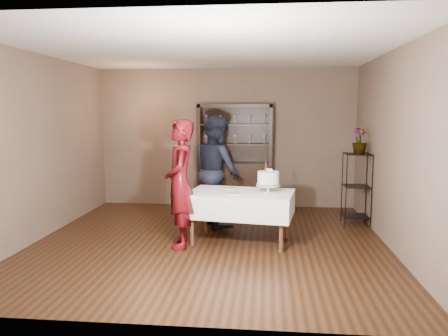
{
  "coord_description": "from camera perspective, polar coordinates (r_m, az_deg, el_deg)",
  "views": [
    {
      "loc": [
        0.81,
        -6.05,
        1.87
      ],
      "look_at": [
        0.2,
        0.1,
        1.06
      ],
      "focal_mm": 35.0,
      "sensor_mm": 36.0,
      "label": 1
    }
  ],
  "objects": [
    {
      "name": "cake",
      "position": [
        6.19,
        5.8,
        -1.47
      ],
      "size": [
        0.35,
        0.35,
        0.47
      ],
      "rotation": [
        0.0,
        0.0,
        0.16
      ],
      "color": "silver",
      "rests_on": "cake_table"
    },
    {
      "name": "back_wall",
      "position": [
        8.61,
        0.28,
        3.94
      ],
      "size": [
        5.0,
        0.02,
        2.7
      ],
      "primitive_type": "cube",
      "color": "brown",
      "rests_on": "floor"
    },
    {
      "name": "man",
      "position": [
        7.11,
        -0.92,
        -0.39
      ],
      "size": [
        1.03,
        1.1,
        1.81
      ],
      "primitive_type": "imported",
      "rotation": [
        0.0,
        0.0,
        2.09
      ],
      "color": "black",
      "rests_on": "floor"
    },
    {
      "name": "wall_left",
      "position": [
        6.92,
        -22.94,
        2.52
      ],
      "size": [
        0.02,
        5.0,
        2.7
      ],
      "primitive_type": "cube",
      "color": "brown",
      "rests_on": "floor"
    },
    {
      "name": "cake_table",
      "position": [
        6.26,
        2.18,
        -4.69
      ],
      "size": [
        1.58,
        1.1,
        0.73
      ],
      "rotation": [
        0.0,
        0.0,
        -0.14
      ],
      "color": "silver",
      "rests_on": "floor"
    },
    {
      "name": "floor",
      "position": [
        6.38,
        -1.88,
        -9.61
      ],
      "size": [
        5.0,
        5.0,
        0.0
      ],
      "primitive_type": "plane",
      "color": "black",
      "rests_on": "ground"
    },
    {
      "name": "plate_near",
      "position": [
        6.06,
        1.18,
        -3.34
      ],
      "size": [
        0.27,
        0.27,
        0.01
      ],
      "primitive_type": "cylinder",
      "rotation": [
        0.0,
        0.0,
        0.28
      ],
      "color": "silver",
      "rests_on": "cake_table"
    },
    {
      "name": "plant_etagere",
      "position": [
        7.5,
        16.93,
        -2.26
      ],
      "size": [
        0.42,
        0.42,
        1.2
      ],
      "color": "black",
      "rests_on": "floor"
    },
    {
      "name": "ceiling",
      "position": [
        6.16,
        -1.99,
        15.16
      ],
      "size": [
        5.0,
        5.0,
        0.0
      ],
      "primitive_type": "plane",
      "rotation": [
        3.14,
        0.0,
        0.0
      ],
      "color": "silver",
      "rests_on": "back_wall"
    },
    {
      "name": "woman",
      "position": [
        6.02,
        -5.76,
        -2.04
      ],
      "size": [
        0.55,
        0.72,
        1.77
      ],
      "primitive_type": "imported",
      "rotation": [
        0.0,
        0.0,
        -1.36
      ],
      "color": "#3C0513",
      "rests_on": "floor"
    },
    {
      "name": "china_hutch",
      "position": [
        8.41,
        1.47,
        -0.83
      ],
      "size": [
        1.4,
        0.48,
        2.0
      ],
      "color": "black",
      "rests_on": "floor"
    },
    {
      "name": "potted_plant",
      "position": [
        7.39,
        17.29,
        3.42
      ],
      "size": [
        0.31,
        0.31,
        0.42
      ],
      "primitive_type": "imported",
      "rotation": [
        0.0,
        0.0,
        0.44
      ],
      "color": "#4A7135",
      "rests_on": "plant_etagere"
    },
    {
      "name": "wall_right",
      "position": [
        6.3,
        21.23,
        2.19
      ],
      "size": [
        0.02,
        5.0,
        2.7
      ],
      "primitive_type": "cube",
      "color": "brown",
      "rests_on": "floor"
    },
    {
      "name": "plate_far",
      "position": [
        6.45,
        0.7,
        -2.69
      ],
      "size": [
        0.2,
        0.2,
        0.01
      ],
      "primitive_type": "cylinder",
      "rotation": [
        0.0,
        0.0,
        -0.08
      ],
      "color": "silver",
      "rests_on": "cake_table"
    }
  ]
}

